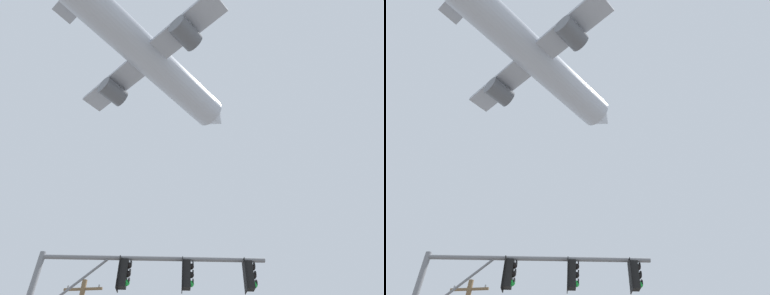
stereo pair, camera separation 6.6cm
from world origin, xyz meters
TOP-DOWN VIEW (x-y plane):
  - airplane at (-6.81, 20.32)m, footprint 21.62×27.22m

SIDE VIEW (x-z plane):
  - airplane at x=-6.81m, z-range 35.33..43.73m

